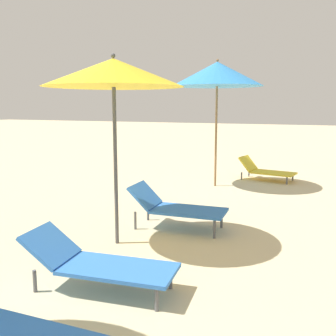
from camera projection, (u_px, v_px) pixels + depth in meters
umbrella_second at (113, 73)px, 4.88m from camera, size 1.82×1.82×2.51m
lounger_second_shoreside at (176, 207)px, 5.83m from camera, size 1.49×0.72×0.66m
lounger_second_inland at (98, 262)px, 3.87m from camera, size 1.61×0.76×0.58m
umbrella_farthest at (217, 74)px, 8.60m from camera, size 2.07×2.07×2.90m
lounger_farthest_shoreside at (265, 170)px, 9.67m from camera, size 1.43×0.81×0.58m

